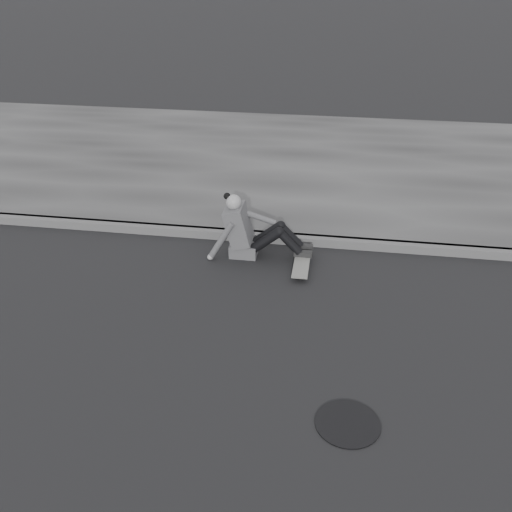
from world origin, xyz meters
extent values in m
plane|color=black|center=(0.00, 0.00, 0.00)|extent=(80.00, 80.00, 0.00)
cube|color=#535353|center=(0.00, 2.58, 0.06)|extent=(24.00, 0.16, 0.12)
cube|color=#3A3A3A|center=(0.00, 5.60, 0.06)|extent=(24.00, 6.00, 0.12)
cylinder|color=black|center=(1.75, -0.73, 0.01)|extent=(0.59, 0.59, 0.01)
cylinder|color=#A3A39E|center=(1.05, 1.65, 0.03)|extent=(0.03, 0.05, 0.05)
cylinder|color=#A3A39E|center=(1.20, 1.65, 0.03)|extent=(0.03, 0.05, 0.05)
cylinder|color=#A3A39E|center=(1.05, 2.17, 0.03)|extent=(0.03, 0.05, 0.05)
cylinder|color=#A3A39E|center=(1.20, 2.17, 0.03)|extent=(0.03, 0.05, 0.05)
cube|color=#2E2E31|center=(1.13, 1.65, 0.06)|extent=(0.16, 0.04, 0.03)
cube|color=#2E2E31|center=(1.13, 2.17, 0.06)|extent=(0.16, 0.04, 0.03)
cube|color=slate|center=(1.13, 1.91, 0.08)|extent=(0.20, 0.78, 0.02)
cube|color=#4D4D4F|center=(0.33, 2.16, 0.09)|extent=(0.36, 0.34, 0.18)
cube|color=#4D4D4F|center=(0.26, 2.16, 0.43)|extent=(0.37, 0.40, 0.57)
cube|color=#4D4D4F|center=(0.13, 2.16, 0.55)|extent=(0.14, 0.30, 0.20)
cylinder|color=#999999|center=(0.21, 2.16, 0.67)|extent=(0.09, 0.09, 0.08)
sphere|color=#999999|center=(0.20, 2.16, 0.76)|extent=(0.20, 0.20, 0.20)
sphere|color=black|center=(0.11, 2.18, 0.83)|extent=(0.09, 0.09, 0.09)
cylinder|color=black|center=(0.64, 2.07, 0.28)|extent=(0.43, 0.13, 0.39)
cylinder|color=black|center=(0.64, 2.25, 0.28)|extent=(0.43, 0.13, 0.39)
cylinder|color=black|center=(0.94, 2.07, 0.28)|extent=(0.35, 0.11, 0.36)
cylinder|color=black|center=(0.94, 2.25, 0.28)|extent=(0.35, 0.11, 0.36)
sphere|color=black|center=(0.81, 2.07, 0.42)|extent=(0.13, 0.13, 0.13)
sphere|color=black|center=(0.81, 2.25, 0.42)|extent=(0.13, 0.13, 0.13)
cube|color=black|center=(1.13, 2.07, 0.12)|extent=(0.24, 0.08, 0.07)
cube|color=black|center=(1.13, 2.25, 0.12)|extent=(0.24, 0.08, 0.07)
cylinder|color=#4D4D4F|center=(0.06, 1.95, 0.29)|extent=(0.38, 0.08, 0.58)
sphere|color=#999999|center=(-0.09, 1.94, 0.04)|extent=(0.08, 0.08, 0.08)
cylinder|color=#4D4D4F|center=(0.50, 2.32, 0.49)|extent=(0.48, 0.08, 0.21)
camera|label=1|loc=(1.50, -4.47, 3.80)|focal=40.00mm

